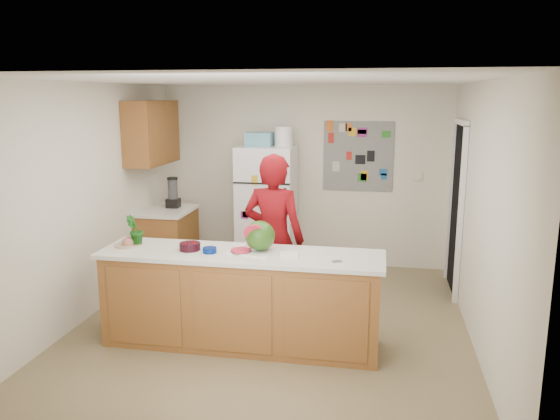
% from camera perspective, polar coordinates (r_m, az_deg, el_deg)
% --- Properties ---
extents(floor, '(4.00, 4.50, 0.02)m').
position_cam_1_polar(floor, '(5.87, -0.81, -11.95)').
color(floor, brown).
rests_on(floor, ground).
extents(wall_back, '(4.00, 0.02, 2.50)m').
position_cam_1_polar(wall_back, '(7.68, 2.50, 3.54)').
color(wall_back, beige).
rests_on(wall_back, ground).
extents(wall_left, '(0.02, 4.50, 2.50)m').
position_cam_1_polar(wall_left, '(6.20, -19.39, 0.87)').
color(wall_left, beige).
rests_on(wall_left, ground).
extents(wall_right, '(0.02, 4.50, 2.50)m').
position_cam_1_polar(wall_right, '(5.46, 20.30, -0.60)').
color(wall_right, beige).
rests_on(wall_right, ground).
extents(ceiling, '(4.00, 4.50, 0.02)m').
position_cam_1_polar(ceiling, '(5.37, -0.89, 13.47)').
color(ceiling, white).
rests_on(ceiling, wall_back).
extents(doorway, '(0.03, 0.85, 2.04)m').
position_cam_1_polar(doorway, '(6.91, 18.02, 0.09)').
color(doorway, black).
rests_on(doorway, ground).
extents(peninsula_base, '(2.60, 0.62, 0.88)m').
position_cam_1_polar(peninsula_base, '(5.29, -4.06, -9.44)').
color(peninsula_base, brown).
rests_on(peninsula_base, floor).
extents(peninsula_top, '(2.68, 0.70, 0.04)m').
position_cam_1_polar(peninsula_top, '(5.14, -4.14, -4.66)').
color(peninsula_top, silver).
rests_on(peninsula_top, peninsula_base).
extents(side_counter_base, '(0.60, 0.80, 0.86)m').
position_cam_1_polar(side_counter_base, '(7.42, -11.63, -3.46)').
color(side_counter_base, brown).
rests_on(side_counter_base, floor).
extents(side_counter_top, '(0.64, 0.84, 0.04)m').
position_cam_1_polar(side_counter_top, '(7.32, -11.78, -0.06)').
color(side_counter_top, silver).
rests_on(side_counter_top, side_counter_base).
extents(upper_cabinets, '(0.35, 1.00, 0.80)m').
position_cam_1_polar(upper_cabinets, '(7.19, -13.24, 7.88)').
color(upper_cabinets, brown).
rests_on(upper_cabinets, wall_left).
extents(refrigerator, '(0.75, 0.70, 1.70)m').
position_cam_1_polar(refrigerator, '(7.46, -1.36, 0.17)').
color(refrigerator, silver).
rests_on(refrigerator, floor).
extents(fridge_top_bin, '(0.35, 0.28, 0.18)m').
position_cam_1_polar(fridge_top_bin, '(7.35, -2.17, 7.40)').
color(fridge_top_bin, '#5999B2').
rests_on(fridge_top_bin, refrigerator).
extents(photo_collage, '(0.95, 0.01, 0.95)m').
position_cam_1_polar(photo_collage, '(7.55, 8.17, 5.58)').
color(photo_collage, slate).
rests_on(photo_collage, wall_back).
extents(person, '(0.71, 0.52, 1.79)m').
position_cam_1_polar(person, '(5.68, -0.65, -3.06)').
color(person, '#68070C').
rests_on(person, floor).
extents(blender_appliance, '(0.13, 0.13, 0.38)m').
position_cam_1_polar(blender_appliance, '(7.37, -11.13, 1.71)').
color(blender_appliance, black).
rests_on(blender_appliance, side_counter_top).
extents(cutting_board, '(0.50, 0.43, 0.01)m').
position_cam_1_polar(cutting_board, '(5.15, -2.80, -4.32)').
color(cutting_board, silver).
rests_on(cutting_board, peninsula_top).
extents(watermelon, '(0.28, 0.28, 0.28)m').
position_cam_1_polar(watermelon, '(5.11, -2.11, -2.70)').
color(watermelon, '#205813').
rests_on(watermelon, cutting_board).
extents(watermelon_slice, '(0.19, 0.19, 0.02)m').
position_cam_1_polar(watermelon_slice, '(5.12, -4.12, -4.22)').
color(watermelon_slice, '#DD264D').
rests_on(watermelon_slice, cutting_board).
extents(cherry_bowl, '(0.25, 0.25, 0.07)m').
position_cam_1_polar(cherry_bowl, '(5.26, -9.39, -3.78)').
color(cherry_bowl, black).
rests_on(cherry_bowl, peninsula_top).
extents(white_bowl, '(0.19, 0.19, 0.06)m').
position_cam_1_polar(white_bowl, '(5.23, -2.66, -3.77)').
color(white_bowl, silver).
rests_on(white_bowl, peninsula_top).
extents(cobalt_bowl, '(0.15, 0.15, 0.05)m').
position_cam_1_polar(cobalt_bowl, '(5.15, -7.36, -4.18)').
color(cobalt_bowl, '#001860').
rests_on(cobalt_bowl, peninsula_top).
extents(plate, '(0.33, 0.33, 0.02)m').
position_cam_1_polar(plate, '(5.55, -15.57, -3.54)').
color(plate, '#C3AE93').
rests_on(plate, peninsula_top).
extents(paper_towel, '(0.18, 0.17, 0.02)m').
position_cam_1_polar(paper_towel, '(5.02, 0.96, -4.66)').
color(paper_towel, white).
rests_on(paper_towel, peninsula_top).
extents(keys, '(0.09, 0.07, 0.01)m').
position_cam_1_polar(keys, '(4.86, 5.98, -5.36)').
color(keys, gray).
rests_on(keys, peninsula_top).
extents(potted_plant, '(0.21, 0.22, 0.30)m').
position_cam_1_polar(potted_plant, '(5.51, -14.93, -2.06)').
color(potted_plant, '#0F4215').
rests_on(potted_plant, peninsula_top).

